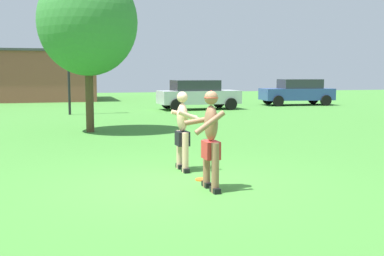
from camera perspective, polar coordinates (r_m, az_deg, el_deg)
name	(u,v)px	position (r m, az deg, el deg)	size (l,w,h in m)	color
ground_plane	(181,185)	(8.69, -1.33, -6.68)	(80.00, 80.00, 0.00)	#428433
player_with_cap	(211,136)	(8.15, 2.20, -0.93)	(0.59, 0.69, 1.70)	black
player_in_black	(183,130)	(9.80, -1.10, -0.21)	(0.57, 0.69, 1.61)	black
frisbee	(202,179)	(9.05, 1.23, -6.07)	(0.26, 0.26, 0.03)	orange
car_silver_mid_lot	(198,94)	(26.12, 0.68, 4.00)	(4.37, 2.16, 1.58)	silver
car_blue_far_end	(297,92)	(30.36, 12.30, 4.21)	(4.44, 2.34, 1.58)	#2D478C
lamp_post	(68,36)	(23.65, -14.43, 10.42)	(0.60, 0.24, 6.02)	black
outbuilding_behind_lot	(24,75)	(36.95, -19.14, 5.88)	(10.07, 7.27, 3.55)	brown
tree_right_field	(88,22)	(16.59, -12.17, 12.07)	(3.26, 3.26, 5.40)	#4C3823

